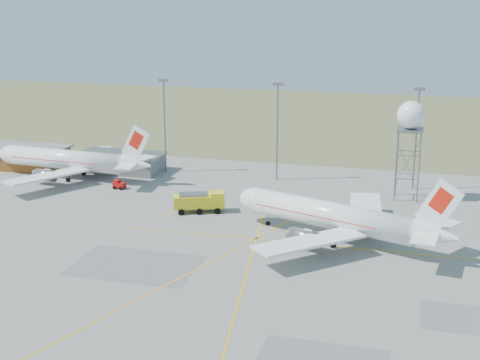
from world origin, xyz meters
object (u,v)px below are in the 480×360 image
(airliner_main, at_px, (334,217))
(fire_truck, at_px, (200,203))
(airliner_far, at_px, (69,160))
(radar_tower, at_px, (409,145))
(baggage_tug, at_px, (119,185))

(airliner_main, bearing_deg, fire_truck, 1.86)
(airliner_far, bearing_deg, radar_tower, -172.81)
(airliner_main, xyz_separation_m, radar_tower, (10.48, 26.13, 6.64))
(radar_tower, xyz_separation_m, baggage_tug, (-56.11, -7.88, -9.91))
(fire_truck, bearing_deg, airliner_main, -39.51)
(radar_tower, bearing_deg, baggage_tug, -172.01)
(airliner_far, relative_size, radar_tower, 1.97)
(airliner_far, distance_m, fire_truck, 37.30)
(radar_tower, xyz_separation_m, fire_truck, (-35.55, -17.85, -8.86))
(airliner_main, distance_m, radar_tower, 28.92)
(airliner_far, bearing_deg, baggage_tug, 165.33)
(airliner_far, xyz_separation_m, radar_tower, (69.74, 3.10, 6.73))
(baggage_tug, bearing_deg, radar_tower, 15.15)
(airliner_main, xyz_separation_m, fire_truck, (-25.07, 8.28, -2.22))
(fire_truck, height_order, baggage_tug, fire_truck)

